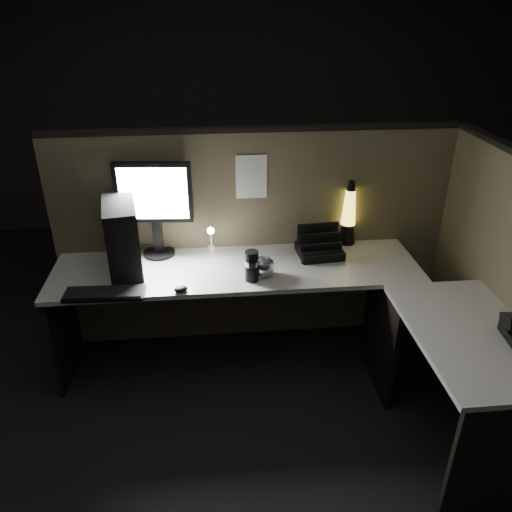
{
  "coord_description": "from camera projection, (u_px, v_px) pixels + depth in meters",
  "views": [
    {
      "loc": [
        -0.3,
        -2.14,
        2.25
      ],
      "look_at": [
        -0.05,
        0.35,
        0.93
      ],
      "focal_mm": 35.0,
      "sensor_mm": 36.0,
      "label": 1
    }
  ],
  "objects": [
    {
      "name": "floor",
      "position": [
        271.0,
        422.0,
        2.96
      ],
      "size": [
        6.0,
        6.0,
        0.0
      ],
      "primitive_type": "plane",
      "color": "black",
      "rests_on": "ground"
    },
    {
      "name": "room_shell",
      "position": [
        276.0,
        155.0,
        2.21
      ],
      "size": [
        6.0,
        6.0,
        6.0
      ],
      "color": "silver",
      "rests_on": "ground"
    },
    {
      "name": "partition_back",
      "position": [
        256.0,
        240.0,
        3.43
      ],
      "size": [
        2.66,
        0.06,
        1.5
      ],
      "primitive_type": "cube",
      "color": "brown",
      "rests_on": "ground"
    },
    {
      "name": "partition_right",
      "position": [
        504.0,
        294.0,
        2.81
      ],
      "size": [
        0.06,
        1.66,
        1.5
      ],
      "primitive_type": "cube",
      "color": "brown",
      "rests_on": "ground"
    },
    {
      "name": "desk",
      "position": [
        297.0,
        315.0,
        2.93
      ],
      "size": [
        2.6,
        1.6,
        0.73
      ],
      "color": "#AEABA4",
      "rests_on": "ground"
    },
    {
      "name": "pc_tower",
      "position": [
        122.0,
        237.0,
        3.02
      ],
      "size": [
        0.26,
        0.44,
        0.44
      ],
      "primitive_type": "cube",
      "rotation": [
        0.0,
        0.0,
        0.17
      ],
      "color": "black",
      "rests_on": "desk"
    },
    {
      "name": "monitor",
      "position": [
        154.0,
        200.0,
        3.13
      ],
      "size": [
        0.48,
        0.21,
        0.62
      ],
      "rotation": [
        0.0,
        0.0,
        -0.09
      ],
      "color": "black",
      "rests_on": "desk"
    },
    {
      "name": "keyboard",
      "position": [
        105.0,
        294.0,
        2.83
      ],
      "size": [
        0.46,
        0.17,
        0.02
      ],
      "primitive_type": "cube",
      "rotation": [
        0.0,
        0.0,
        -0.04
      ],
      "color": "black",
      "rests_on": "desk"
    },
    {
      "name": "mouse",
      "position": [
        181.0,
        289.0,
        2.87
      ],
      "size": [
        0.09,
        0.08,
        0.03
      ],
      "primitive_type": "ellipsoid",
      "rotation": [
        0.0,
        0.0,
        0.26
      ],
      "color": "black",
      "rests_on": "desk"
    },
    {
      "name": "clip_lamp",
      "position": [
        211.0,
        237.0,
        3.21
      ],
      "size": [
        0.05,
        0.18,
        0.23
      ],
      "color": "silver",
      "rests_on": "desk"
    },
    {
      "name": "organizer",
      "position": [
        319.0,
        247.0,
        3.27
      ],
      "size": [
        0.3,
        0.27,
        0.21
      ],
      "rotation": [
        0.0,
        0.0,
        0.08
      ],
      "color": "black",
      "rests_on": "desk"
    },
    {
      "name": "lava_lamp",
      "position": [
        348.0,
        218.0,
        3.36
      ],
      "size": [
        0.12,
        0.12,
        0.45
      ],
      "color": "black",
      "rests_on": "desk"
    },
    {
      "name": "travel_mug",
      "position": [
        252.0,
        266.0,
        2.95
      ],
      "size": [
        0.09,
        0.09,
        0.19
      ],
      "primitive_type": "cylinder",
      "color": "black",
      "rests_on": "desk"
    },
    {
      "name": "steel_mug",
      "position": [
        263.0,
        268.0,
        3.02
      ],
      "size": [
        0.14,
        0.14,
        0.1
      ],
      "primitive_type": "imported",
      "rotation": [
        0.0,
        0.0,
        0.03
      ],
      "color": "silver",
      "rests_on": "desk"
    },
    {
      "name": "figurine",
      "position": [
        309.0,
        249.0,
        3.24
      ],
      "size": [
        0.06,
        0.06,
        0.06
      ],
      "primitive_type": "sphere",
      "color": "#EEF827",
      "rests_on": "desk"
    },
    {
      "name": "pinned_paper",
      "position": [
        251.0,
        177.0,
        3.18
      ],
      "size": [
        0.2,
        0.0,
        0.29
      ],
      "primitive_type": "cube",
      "color": "white",
      "rests_on": "partition_back"
    }
  ]
}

